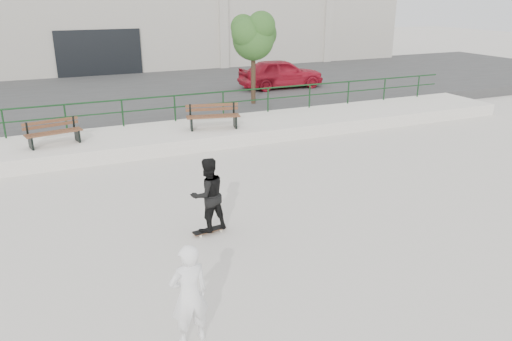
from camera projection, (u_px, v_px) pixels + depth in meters
name	position (u px, v px, depth m)	size (l,w,h in m)	color
ground	(274.00, 269.00, 9.99)	(120.00, 120.00, 0.00)	beige
ledge	(159.00, 138.00, 18.07)	(30.00, 3.00, 0.50)	silver
parking_strip	(119.00, 97.00, 25.38)	(60.00, 14.00, 0.50)	#3B3B3B
railing	(149.00, 104.00, 18.86)	(28.00, 0.06, 1.03)	#163E1D
commercial_building	(80.00, 3.00, 35.97)	(44.20, 16.33, 8.00)	#B1AB9F
bench_left	(53.00, 133.00, 16.32)	(1.84, 0.87, 0.82)	#4F281B
bench_right	(213.00, 116.00, 18.32)	(2.02, 0.95, 0.90)	#4F281B
tree	(254.00, 35.00, 21.66)	(2.27, 2.01, 4.03)	#493324
red_car	(281.00, 73.00, 26.16)	(1.79, 4.45, 1.52)	#B01529
skateboard	(209.00, 230.00, 11.45)	(0.80, 0.30, 0.09)	black
standing_skater	(208.00, 195.00, 11.16)	(0.84, 0.65, 1.72)	black
seated_skater	(189.00, 295.00, 7.63)	(0.62, 0.41, 1.70)	white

